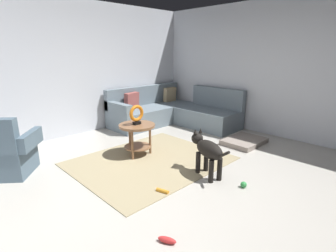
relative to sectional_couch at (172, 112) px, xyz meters
name	(u,v)px	position (x,y,z in m)	size (l,w,h in m)	color
ground_plane	(175,182)	(-1.99, -2.02, -0.34)	(6.00, 6.00, 0.10)	#B7B2A8
wall_back	(71,69)	(-1.99, 0.92, 1.06)	(6.00, 0.12, 2.70)	silver
wall_right	(278,70)	(0.95, -2.02, 1.06)	(0.12, 6.00, 2.70)	silver
area_rug	(150,161)	(-1.84, -1.32, -0.28)	(2.30, 1.90, 0.01)	tan
sectional_couch	(172,112)	(0.00, 0.00, 0.00)	(2.20, 2.25, 0.88)	slate
armchair	(5,154)	(-3.60, -0.28, 0.03)	(1.00, 0.97, 0.88)	#4C6070
side_table	(137,131)	(-1.81, -0.97, 0.13)	(0.60, 0.60, 0.54)	brown
torus_sculpture	(137,114)	(-1.81, -0.97, 0.42)	(0.28, 0.08, 0.33)	black
dog_bed_mat	(244,141)	(-0.01, -1.94, -0.24)	(0.80, 0.60, 0.09)	gray
dog	(207,150)	(-1.58, -2.25, 0.09)	(0.36, 0.83, 0.63)	black
dog_toy_ball	(244,185)	(-1.52, -2.81, -0.25)	(0.08, 0.08, 0.08)	green
dog_toy_rope	(163,191)	(-2.36, -2.17, -0.26)	(0.05, 0.05, 0.17)	orange
dog_toy_bone	(167,240)	(-2.94, -2.84, -0.26)	(0.18, 0.06, 0.06)	red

